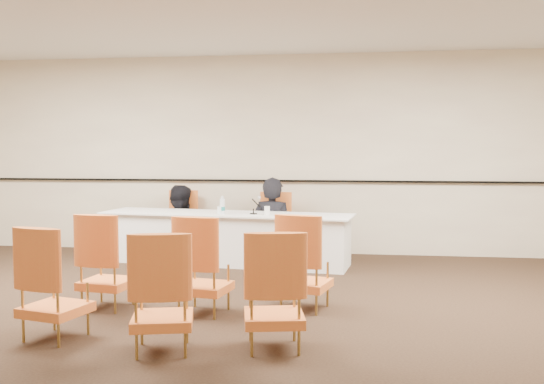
% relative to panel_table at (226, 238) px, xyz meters
% --- Properties ---
extents(floor, '(10.00, 10.00, 0.00)m').
position_rel_panel_table_xyz_m(floor, '(0.47, -2.99, -0.35)').
color(floor, black).
rests_on(floor, ground).
extents(wall_back, '(10.00, 0.04, 3.00)m').
position_rel_panel_table_xyz_m(wall_back, '(0.47, 1.01, 1.15)').
color(wall_back, beige).
rests_on(wall_back, ground).
extents(wall_rail, '(9.80, 0.04, 0.03)m').
position_rel_panel_table_xyz_m(wall_rail, '(0.47, 0.97, 0.75)').
color(wall_rail, black).
rests_on(wall_rail, wall_back).
extents(panel_table, '(3.57, 1.24, 0.70)m').
position_rel_panel_table_xyz_m(panel_table, '(0.00, 0.00, 0.00)').
color(panel_table, white).
rests_on(panel_table, ground).
extents(panelist_main, '(0.69, 0.52, 1.73)m').
position_rel_panel_table_xyz_m(panelist_main, '(0.58, 0.46, -0.04)').
color(panelist_main, black).
rests_on(panelist_main, ground).
extents(panelist_main_chair, '(0.56, 0.56, 0.95)m').
position_rel_panel_table_xyz_m(panelist_main_chair, '(0.58, 0.46, 0.13)').
color(panelist_main_chair, '#E75A29').
rests_on(panelist_main_chair, ground).
extents(panelist_second, '(0.84, 0.69, 1.60)m').
position_rel_panel_table_xyz_m(panelist_second, '(-0.87, 0.64, -0.11)').
color(panelist_second, black).
rests_on(panelist_second, ground).
extents(panelist_second_chair, '(0.56, 0.56, 0.95)m').
position_rel_panel_table_xyz_m(panelist_second_chair, '(-0.87, 0.64, 0.13)').
color(panelist_second_chair, '#E75A29').
rests_on(panelist_second_chair, ground).
extents(papers, '(0.33, 0.27, 0.00)m').
position_rel_panel_table_xyz_m(papers, '(0.45, -0.16, 0.35)').
color(papers, white).
rests_on(papers, panel_table).
extents(microphone, '(0.16, 0.20, 0.25)m').
position_rel_panel_table_xyz_m(microphone, '(0.41, -0.13, 0.47)').
color(microphone, black).
rests_on(microphone, panel_table).
extents(water_bottle, '(0.09, 0.09, 0.24)m').
position_rel_panel_table_xyz_m(water_bottle, '(-0.03, -0.08, 0.47)').
color(water_bottle, '#167E7E').
rests_on(water_bottle, panel_table).
extents(drinking_glass, '(0.07, 0.07, 0.10)m').
position_rel_panel_table_xyz_m(drinking_glass, '(-0.06, -0.10, 0.40)').
color(drinking_glass, white).
rests_on(drinking_glass, panel_table).
extents(coffee_cup, '(0.09, 0.09, 0.12)m').
position_rel_panel_table_xyz_m(coffee_cup, '(0.61, -0.21, 0.41)').
color(coffee_cup, white).
rests_on(coffee_cup, panel_table).
extents(aud_chair_front_left, '(0.56, 0.56, 0.95)m').
position_rel_panel_table_xyz_m(aud_chair_front_left, '(-0.66, -2.48, 0.13)').
color(aud_chair_front_left, '#E75A29').
rests_on(aud_chair_front_left, ground).
extents(aud_chair_front_mid, '(0.57, 0.57, 0.95)m').
position_rel_panel_table_xyz_m(aud_chair_front_mid, '(0.34, -2.54, 0.13)').
color(aud_chair_front_mid, '#E75A29').
rests_on(aud_chair_front_mid, ground).
extents(aud_chair_front_right, '(0.61, 0.61, 0.95)m').
position_rel_panel_table_xyz_m(aud_chair_front_right, '(1.28, -2.26, 0.13)').
color(aud_chair_front_right, '#E75A29').
rests_on(aud_chair_front_right, ground).
extents(aud_chair_back_left, '(0.60, 0.60, 0.95)m').
position_rel_panel_table_xyz_m(aud_chair_back_left, '(-0.68, -3.47, 0.13)').
color(aud_chair_back_left, '#E75A29').
rests_on(aud_chair_back_left, ground).
extents(aud_chair_back_mid, '(0.61, 0.61, 0.95)m').
position_rel_panel_table_xyz_m(aud_chair_back_mid, '(0.29, -3.66, 0.13)').
color(aud_chair_back_mid, '#E75A29').
rests_on(aud_chair_back_mid, ground).
extents(aud_chair_back_right, '(0.59, 0.59, 0.95)m').
position_rel_panel_table_xyz_m(aud_chair_back_right, '(1.14, -3.48, 0.13)').
color(aud_chair_back_right, '#E75A29').
rests_on(aud_chair_back_right, ground).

